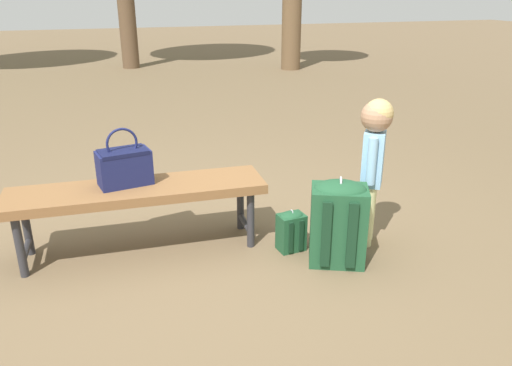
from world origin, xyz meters
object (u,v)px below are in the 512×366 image
object	(u,v)px
park_bench	(138,195)
backpack_small	(291,230)
child_standing	(374,150)
handbag	(124,165)
backpack_large	(338,220)

from	to	relation	value
park_bench	backpack_small	xyz separation A→B (m)	(0.93, -0.29, -0.25)
park_bench	child_standing	xyz separation A→B (m)	(1.46, -0.35, 0.26)
handbag	backpack_small	xyz separation A→B (m)	(0.99, -0.35, -0.43)
backpack_large	child_standing	bearing A→B (deg)	28.00
child_standing	backpack_small	distance (m)	0.74
park_bench	backpack_large	size ratio (longest dim) A/B	2.84
handbag	child_standing	bearing A→B (deg)	-15.14
park_bench	backpack_large	distance (m)	1.26
handbag	backpack_large	bearing A→B (deg)	-25.47
backpack_small	park_bench	bearing A→B (deg)	162.55
handbag	backpack_large	size ratio (longest dim) A/B	0.65
handbag	backpack_large	world-z (taller)	handbag
park_bench	handbag	xyz separation A→B (m)	(-0.06, 0.06, 0.18)
backpack_large	backpack_small	bearing A→B (deg)	133.83
child_standing	backpack_small	bearing A→B (deg)	173.44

